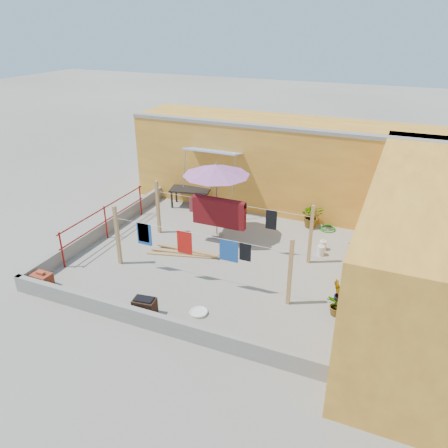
% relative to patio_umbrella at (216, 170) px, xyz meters
% --- Properties ---
extents(ground, '(80.00, 80.00, 0.00)m').
position_rel_patio_umbrella_xyz_m(ground, '(0.64, -1.30, -2.24)').
color(ground, '#9E998E').
rests_on(ground, ground).
extents(wall_back, '(11.00, 3.27, 3.21)m').
position_rel_patio_umbrella_xyz_m(wall_back, '(1.14, 3.39, -0.64)').
color(wall_back, gold).
rests_on(wall_back, ground).
extents(wall_right, '(2.40, 9.00, 3.20)m').
position_rel_patio_umbrella_xyz_m(wall_right, '(5.84, -1.30, -0.64)').
color(wall_right, gold).
rests_on(wall_right, ground).
extents(parapet_front, '(8.30, 0.16, 0.44)m').
position_rel_patio_umbrella_xyz_m(parapet_front, '(0.64, -4.88, -2.02)').
color(parapet_front, gray).
rests_on(parapet_front, ground).
extents(parapet_left, '(0.16, 7.30, 0.44)m').
position_rel_patio_umbrella_xyz_m(parapet_left, '(-3.44, -1.30, -2.02)').
color(parapet_left, gray).
rests_on(parapet_left, ground).
extents(red_railing, '(0.05, 4.20, 1.10)m').
position_rel_patio_umbrella_xyz_m(red_railing, '(-3.21, -1.50, -1.52)').
color(red_railing, maroon).
rests_on(red_railing, ground).
extents(clothesline_rig, '(5.09, 2.35, 1.80)m').
position_rel_patio_umbrella_xyz_m(clothesline_rig, '(0.36, -0.79, -1.19)').
color(clothesline_rig, tan).
rests_on(clothesline_rig, ground).
extents(patio_umbrella, '(2.43, 2.43, 2.50)m').
position_rel_patio_umbrella_xyz_m(patio_umbrella, '(0.00, 0.00, 0.00)').
color(patio_umbrella, gray).
rests_on(patio_umbrella, ground).
extents(outdoor_table, '(1.60, 1.05, 0.69)m').
position_rel_patio_umbrella_xyz_m(outdoor_table, '(-1.92, 1.90, -1.62)').
color(outdoor_table, black).
rests_on(outdoor_table, ground).
extents(brick_stack, '(0.52, 0.38, 0.44)m').
position_rel_patio_umbrella_xyz_m(brick_stack, '(-3.06, -4.50, -2.06)').
color(brick_stack, '#973822').
rests_on(brick_stack, ground).
extents(lumber_pile, '(2.15, 0.68, 0.13)m').
position_rel_patio_umbrella_xyz_m(lumber_pile, '(-0.42, -1.51, -2.18)').
color(lumber_pile, tan).
rests_on(lumber_pile, ground).
extents(brazier, '(0.57, 0.42, 0.48)m').
position_rel_patio_umbrella_xyz_m(brazier, '(0.13, -4.50, -2.01)').
color(brazier, black).
rests_on(brazier, ground).
extents(white_basin, '(0.44, 0.44, 0.08)m').
position_rel_patio_umbrella_xyz_m(white_basin, '(1.28, -3.95, -2.20)').
color(white_basin, white).
rests_on(white_basin, ground).
extents(water_jug_a, '(0.22, 0.22, 0.34)m').
position_rel_patio_umbrella_xyz_m(water_jug_a, '(3.38, 0.07, -2.09)').
color(water_jug_a, white).
rests_on(water_jug_a, ground).
extents(water_jug_b, '(0.21, 0.21, 0.33)m').
position_rel_patio_umbrella_xyz_m(water_jug_b, '(3.37, 0.44, -2.10)').
color(water_jug_b, white).
rests_on(water_jug_b, ground).
extents(green_hose, '(0.55, 0.55, 0.08)m').
position_rel_patio_umbrella_xyz_m(green_hose, '(3.24, 1.90, -2.21)').
color(green_hose, '#1B7A1C').
rests_on(green_hose, ground).
extents(plant_back_a, '(0.94, 0.89, 0.82)m').
position_rel_patio_umbrella_xyz_m(plant_back_a, '(2.67, 1.90, -1.83)').
color(plant_back_a, '#235E1B').
rests_on(plant_back_a, ground).
extents(plant_back_b, '(0.44, 0.44, 0.60)m').
position_rel_patio_umbrella_xyz_m(plant_back_b, '(4.34, 0.92, -1.94)').
color(plant_back_b, '#235E1B').
rests_on(plant_back_b, ground).
extents(plant_right_a, '(0.52, 0.55, 0.87)m').
position_rel_patio_umbrella_xyz_m(plant_right_a, '(4.34, -0.41, -1.81)').
color(plant_right_a, '#235E1B').
rests_on(plant_right_a, ground).
extents(plant_right_b, '(0.54, 0.56, 0.79)m').
position_rel_patio_umbrella_xyz_m(plant_right_b, '(4.34, -2.42, -1.85)').
color(plant_right_b, '#235E1B').
rests_on(plant_right_b, ground).
extents(plant_right_c, '(0.65, 0.65, 0.54)m').
position_rel_patio_umbrella_xyz_m(plant_right_c, '(4.34, -2.71, -1.97)').
color(plant_right_c, '#235E1B').
rests_on(plant_right_c, ground).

